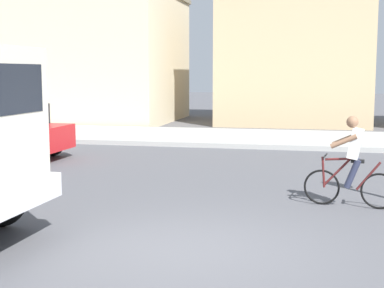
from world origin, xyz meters
name	(u,v)px	position (x,y,z in m)	size (l,w,h in m)	color
ground_plane	(196,250)	(0.00, 0.00, 0.00)	(120.00, 120.00, 0.00)	#56565B
sidewalk_far	(269,138)	(0.00, 13.11, 0.08)	(80.00, 5.00, 0.16)	#ADADA8
cyclist	(352,162)	(2.31, 3.16, 0.86)	(1.72, 0.54, 1.72)	black
car_red_near	(1,131)	(-7.34, 7.12, 0.82)	(4.04, 1.96, 1.60)	red
building_corner_left	(76,58)	(-10.53, 19.75, 3.24)	(10.47, 8.16, 6.48)	beige
building_mid_block	(295,60)	(0.61, 21.10, 3.11)	(7.21, 7.22, 6.21)	#D1B284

